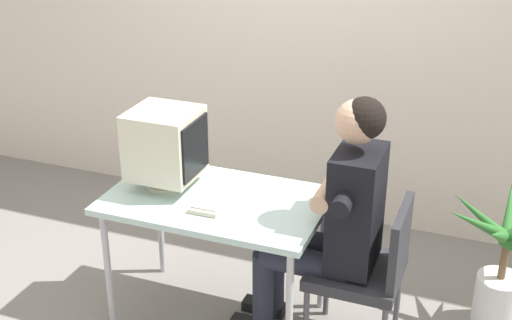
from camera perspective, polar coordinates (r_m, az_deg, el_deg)
ground_plane at (r=3.97m, az=-3.06°, el=-12.66°), size 12.00×12.00×0.00m
wall_back at (r=4.48m, az=7.56°, el=12.79°), size 8.00×0.10×3.00m
desk at (r=3.60m, az=-3.30°, el=-4.00°), size 1.12×0.69×0.74m
crt_monitor at (r=3.62m, az=-7.46°, el=1.29°), size 0.35×0.33×0.42m
keyboard at (r=3.56m, az=-3.17°, el=-2.89°), size 0.16×0.42×0.03m
office_chair at (r=3.52m, az=9.24°, el=-8.59°), size 0.45×0.45×0.84m
person_seated at (r=3.42m, az=6.39°, el=-4.48°), size 0.73×0.55×1.37m
potted_plant at (r=3.92m, az=19.60°, el=-7.98°), size 0.61×0.65×0.83m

